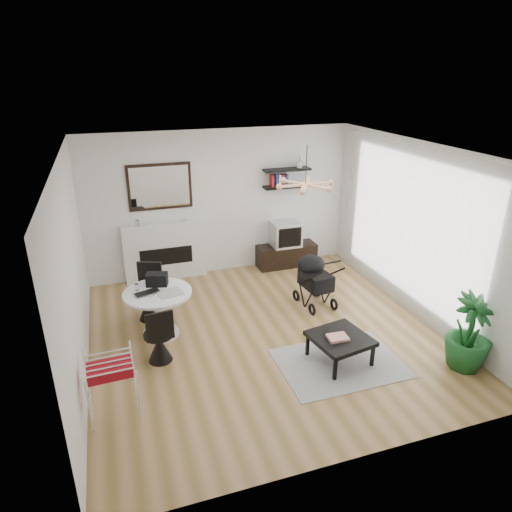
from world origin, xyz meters
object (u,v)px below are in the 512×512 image
object	(u,v)px
dining_table	(159,307)
potted_plant	(469,333)
coffee_table	(340,339)
stroller	(314,282)
fireplace	(165,244)
crt_tv	(285,234)
drying_rack	(113,390)
tv_console	(286,255)

from	to	relation	value
dining_table	potted_plant	world-z (taller)	potted_plant
coffee_table	stroller	bearing A→B (deg)	77.34
fireplace	coffee_table	bearing A→B (deg)	-61.40
fireplace	potted_plant	xyz separation A→B (m)	(3.35, -3.99, -0.17)
crt_tv	drying_rack	bearing A→B (deg)	-134.56
dining_table	potted_plant	xyz separation A→B (m)	(3.72, -2.04, 0.04)
tv_console	dining_table	size ratio (longest dim) A/B	1.20
coffee_table	potted_plant	distance (m)	1.65
dining_table	drying_rack	bearing A→B (deg)	-113.36
fireplace	potted_plant	world-z (taller)	fireplace
potted_plant	tv_console	bearing A→B (deg)	104.46
fireplace	stroller	size ratio (longest dim) A/B	2.33
potted_plant	coffee_table	bearing A→B (deg)	157.43
stroller	crt_tv	bearing A→B (deg)	79.51
fireplace	stroller	bearing A→B (deg)	-38.75
fireplace	crt_tv	world-z (taller)	fireplace
drying_rack	stroller	bearing A→B (deg)	26.75
potted_plant	fireplace	bearing A→B (deg)	129.99
fireplace	drying_rack	world-z (taller)	fireplace
potted_plant	dining_table	bearing A→B (deg)	151.28
crt_tv	dining_table	distance (m)	3.25
coffee_table	potted_plant	bearing A→B (deg)	-22.57
fireplace	potted_plant	bearing A→B (deg)	-50.01
tv_console	coffee_table	bearing A→B (deg)	-99.19
dining_table	potted_plant	bearing A→B (deg)	-28.72
tv_console	coffee_table	world-z (taller)	tv_console
crt_tv	dining_table	xyz separation A→B (m)	(-2.69, -1.81, -0.21)
dining_table	coffee_table	xyz separation A→B (m)	(2.21, -1.41, -0.14)
fireplace	potted_plant	size ratio (longest dim) A/B	2.09
coffee_table	potted_plant	xyz separation A→B (m)	(1.52, -0.63, 0.18)
fireplace	dining_table	distance (m)	2.00
crt_tv	potted_plant	xyz separation A→B (m)	(1.03, -3.85, -0.16)
fireplace	tv_console	size ratio (longest dim) A/B	1.84
fireplace	coffee_table	distance (m)	3.85
fireplace	drying_rack	size ratio (longest dim) A/B	2.69
dining_table	fireplace	bearing A→B (deg)	79.24
drying_rack	stroller	size ratio (longest dim) A/B	0.87
crt_tv	stroller	world-z (taller)	crt_tv
crt_tv	coffee_table	bearing A→B (deg)	-98.57
dining_table	coffee_table	bearing A→B (deg)	-32.57
crt_tv	stroller	distance (m)	1.65
dining_table	drying_rack	world-z (taller)	drying_rack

